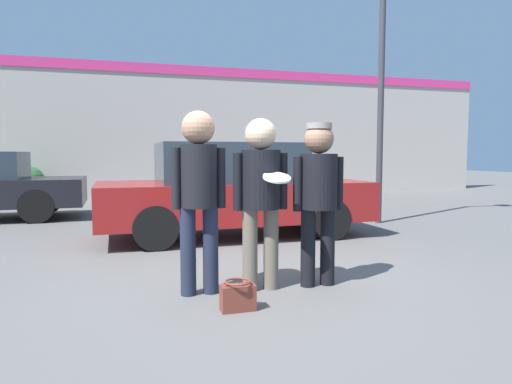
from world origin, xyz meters
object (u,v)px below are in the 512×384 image
object	(u,v)px
person_middle_with_frisbee	(261,187)
person_right	(318,188)
person_left	(199,185)
shrub	(26,184)
handbag	(238,296)
parked_car_near	(233,190)
street_lamp	(394,42)

from	to	relation	value
person_middle_with_frisbee	person_right	world-z (taller)	person_middle_with_frisbee
person_middle_with_frisbee	person_right	bearing A→B (deg)	-2.94
person_left	shrub	size ratio (longest dim) A/B	1.67
handbag	person_middle_with_frisbee	bearing A→B (deg)	54.64
parked_car_near	street_lamp	xyz separation A→B (m)	(3.40, 0.54, 2.77)
parked_car_near	street_lamp	bearing A→B (deg)	9.01
person_middle_with_frisbee	shrub	world-z (taller)	person_middle_with_frisbee
person_middle_with_frisbee	shrub	distance (m)	10.73
street_lamp	shrub	distance (m)	10.46
person_middle_with_frisbee	parked_car_near	bearing A→B (deg)	80.92
street_lamp	person_right	bearing A→B (deg)	-132.12
person_middle_with_frisbee	parked_car_near	distance (m)	3.10
street_lamp	handbag	world-z (taller)	street_lamp
person_left	person_middle_with_frisbee	size ratio (longest dim) A/B	1.04
person_middle_with_frisbee	handbag	xyz separation A→B (m)	(-0.38, -0.53, -0.90)
person_middle_with_frisbee	street_lamp	size ratio (longest dim) A/B	0.30
person_middle_with_frisbee	street_lamp	xyz separation A→B (m)	(3.89, 3.59, 2.50)
person_right	shrub	size ratio (longest dim) A/B	1.58
person_right	handbag	size ratio (longest dim) A/B	5.57
person_left	street_lamp	world-z (taller)	street_lamp
person_middle_with_frisbee	person_left	bearing A→B (deg)	176.31
street_lamp	shrub	size ratio (longest dim) A/B	5.37
person_right	shrub	distance (m)	10.99
person_right	handbag	world-z (taller)	person_right
handbag	street_lamp	bearing A→B (deg)	44.06
street_lamp	shrub	world-z (taller)	street_lamp
person_left	person_right	distance (m)	1.22
shrub	handbag	world-z (taller)	shrub
person_right	street_lamp	distance (m)	5.50
street_lamp	person_left	bearing A→B (deg)	-141.67
person_left	parked_car_near	xyz separation A→B (m)	(1.10, 3.02, -0.30)
parked_car_near	street_lamp	world-z (taller)	street_lamp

